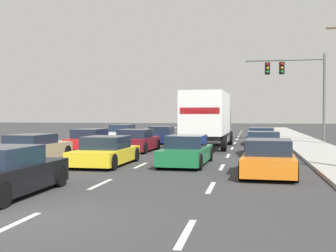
{
  "coord_description": "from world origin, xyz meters",
  "views": [
    {
      "loc": [
        4.54,
        -8.26,
        2.16
      ],
      "look_at": [
        0.57,
        12.63,
        1.58
      ],
      "focal_mm": 46.62,
      "sensor_mm": 36.0,
      "label": 1
    }
  ],
  "objects": [
    {
      "name": "sidewalk_left",
      "position": [
        -8.41,
        20.0,
        0.07
      ],
      "size": [
        2.92,
        80.0,
        0.14
      ],
      "primitive_type": "cube",
      "color": "#9E9E99",
      "rests_on": "ground_plane"
    },
    {
      "name": "car_yellow",
      "position": [
        -1.5,
        9.34,
        0.55
      ],
      "size": [
        2.0,
        4.35,
        1.22
      ],
      "color": "yellow",
      "rests_on": "ground_plane"
    },
    {
      "name": "box_truck",
      "position": [
        1.9,
        19.26,
        2.01
      ],
      "size": [
        2.76,
        8.46,
        3.48
      ],
      "color": "white",
      "rests_on": "ground_plane"
    },
    {
      "name": "car_orange",
      "position": [
        5.16,
        7.45,
        0.58
      ],
      "size": [
        2.0,
        4.15,
        1.27
      ],
      "color": "orange",
      "rests_on": "ground_plane"
    },
    {
      "name": "car_red",
      "position": [
        -5.1,
        17.14,
        0.58
      ],
      "size": [
        2.05,
        4.46,
        1.26
      ],
      "color": "red",
      "rests_on": "ground_plane"
    },
    {
      "name": "car_silver",
      "position": [
        5.19,
        15.43,
        0.56
      ],
      "size": [
        1.94,
        4.18,
        1.24
      ],
      "color": "#B7BABF",
      "rests_on": "ground_plane"
    },
    {
      "name": "car_tan",
      "position": [
        -5.13,
        9.78,
        0.58
      ],
      "size": [
        2.01,
        4.75,
        1.26
      ],
      "color": "tan",
      "rests_on": "ground_plane"
    },
    {
      "name": "car_maroon",
      "position": [
        -1.95,
        16.1,
        0.59
      ],
      "size": [
        2.03,
        4.15,
        1.29
      ],
      "color": "maroon",
      "rests_on": "ground_plane"
    },
    {
      "name": "traffic_signal_mast",
      "position": [
        7.75,
        27.93,
        5.19
      ],
      "size": [
        6.24,
        0.69,
        6.96
      ],
      "color": "#595B56",
      "rests_on": "ground_plane"
    },
    {
      "name": "car_green",
      "position": [
        1.86,
        10.07,
        0.57
      ],
      "size": [
        1.93,
        4.51,
        1.26
      ],
      "color": "#196B38",
      "rests_on": "ground_plane"
    },
    {
      "name": "sidewalk_right",
      "position": [
        8.41,
        20.0,
        0.07
      ],
      "size": [
        2.92,
        80.0,
        0.14
      ],
      "primitive_type": "cube",
      "color": "#9E9E99",
      "rests_on": "ground_plane"
    },
    {
      "name": "lane_markings",
      "position": [
        -0.0,
        21.98,
        0.0
      ],
      "size": [
        6.94,
        57.0,
        0.01
      ],
      "color": "silver",
      "rests_on": "ground_plane"
    },
    {
      "name": "car_black",
      "position": [
        -1.89,
        2.21,
        0.61
      ],
      "size": [
        1.94,
        4.16,
        1.32
      ],
      "color": "black",
      "rests_on": "ground_plane"
    },
    {
      "name": "car_navy",
      "position": [
        -1.94,
        23.42,
        0.56
      ],
      "size": [
        1.98,
        4.27,
        1.25
      ],
      "color": "#141E4C",
      "rests_on": "ground_plane"
    },
    {
      "name": "car_white",
      "position": [
        -5.33,
        24.67,
        0.61
      ],
      "size": [
        1.91,
        4.33,
        1.34
      ],
      "color": "white",
      "rests_on": "ground_plane"
    },
    {
      "name": "ground_plane",
      "position": [
        0.0,
        25.0,
        0.0
      ],
      "size": [
        140.0,
        140.0,
        0.0
      ],
      "primitive_type": "plane",
      "color": "#333335"
    },
    {
      "name": "car_blue",
      "position": [
        5.28,
        23.33,
        0.57
      ],
      "size": [
        2.05,
        4.32,
        1.2
      ],
      "color": "#1E389E",
      "rests_on": "ground_plane"
    }
  ]
}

